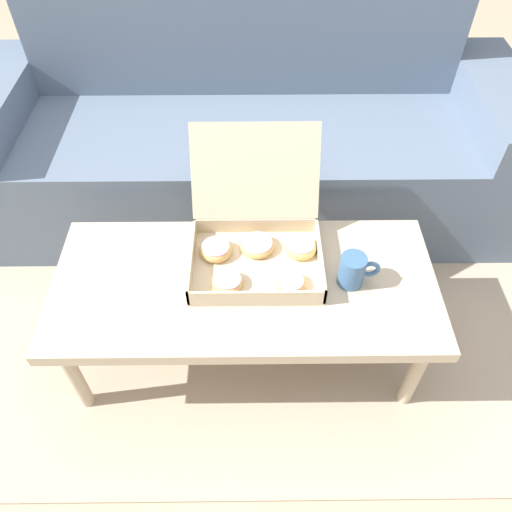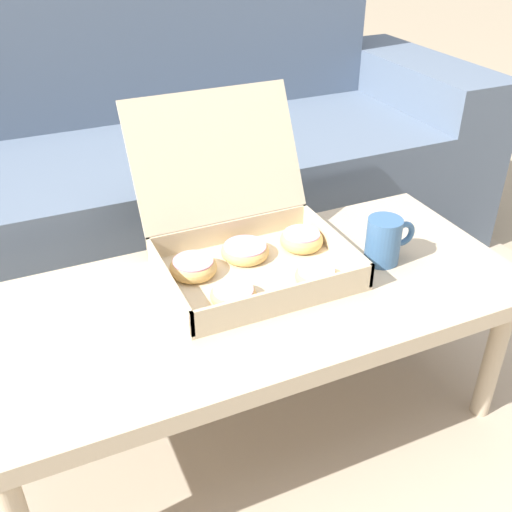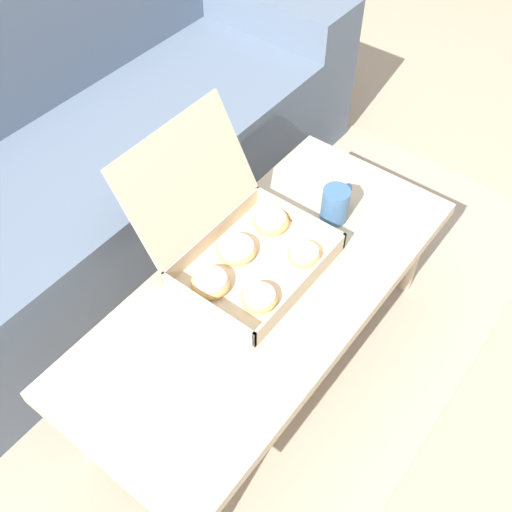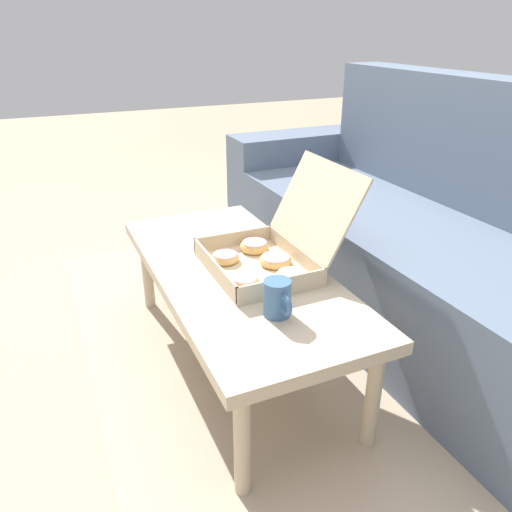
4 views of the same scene
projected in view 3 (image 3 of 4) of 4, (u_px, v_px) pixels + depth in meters
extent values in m
plane|color=tan|center=(253.00, 355.00, 1.86)|extent=(12.00, 12.00, 0.00)
cube|color=tan|center=(182.00, 306.00, 1.98)|extent=(2.31, 1.71, 0.01)
cube|color=slate|center=(100.00, 216.00, 1.94)|extent=(1.71, 0.56, 0.45)
cube|color=slate|center=(2.00, 109.00, 1.89)|extent=(1.71, 0.20, 0.95)
cube|color=slate|center=(259.00, 54.00, 2.42)|extent=(0.24, 0.76, 0.60)
cube|color=#C6B293|center=(265.00, 292.00, 1.57)|extent=(1.16, 0.52, 0.04)
cylinder|color=#C6B293|center=(413.00, 254.00, 1.90)|extent=(0.04, 0.04, 0.35)
cylinder|color=#C6B293|center=(79.00, 428.00, 1.53)|extent=(0.04, 0.04, 0.35)
cylinder|color=#C6B293|center=(310.00, 200.00, 2.06)|extent=(0.04, 0.04, 0.35)
cube|color=beige|center=(256.00, 267.00, 1.59)|extent=(0.40, 0.30, 0.01)
cube|color=beige|center=(302.00, 287.00, 1.51)|extent=(0.40, 0.01, 0.05)
cube|color=beige|center=(213.00, 234.00, 1.62)|extent=(0.40, 0.01, 0.05)
cube|color=beige|center=(207.00, 308.00, 1.46)|extent=(0.01, 0.30, 0.05)
cube|color=beige|center=(299.00, 217.00, 1.66)|extent=(0.01, 0.30, 0.05)
cube|color=beige|center=(188.00, 179.00, 1.53)|extent=(0.40, 0.15, 0.27)
torus|color=#E0B266|center=(211.00, 283.00, 1.53)|extent=(0.10, 0.10, 0.03)
cylinder|color=pink|center=(210.00, 280.00, 1.52)|extent=(0.09, 0.09, 0.02)
torus|color=#E0B266|center=(304.00, 254.00, 1.59)|extent=(0.09, 0.09, 0.03)
cylinder|color=pink|center=(304.00, 252.00, 1.59)|extent=(0.08, 0.08, 0.01)
torus|color=#E0B266|center=(237.00, 249.00, 1.60)|extent=(0.11, 0.11, 0.03)
cylinder|color=pink|center=(236.00, 247.00, 1.60)|extent=(0.10, 0.10, 0.01)
torus|color=#E0B266|center=(271.00, 221.00, 1.67)|extent=(0.10, 0.10, 0.04)
cylinder|color=pink|center=(271.00, 219.00, 1.66)|extent=(0.08, 0.08, 0.02)
torus|color=#E0B266|center=(260.00, 298.00, 1.50)|extent=(0.09, 0.09, 0.03)
cylinder|color=pink|center=(260.00, 296.00, 1.49)|extent=(0.08, 0.08, 0.01)
cylinder|color=#3D6693|center=(335.00, 205.00, 1.67)|extent=(0.08, 0.08, 0.11)
torus|color=#3D6693|center=(345.00, 193.00, 1.69)|extent=(0.06, 0.01, 0.06)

